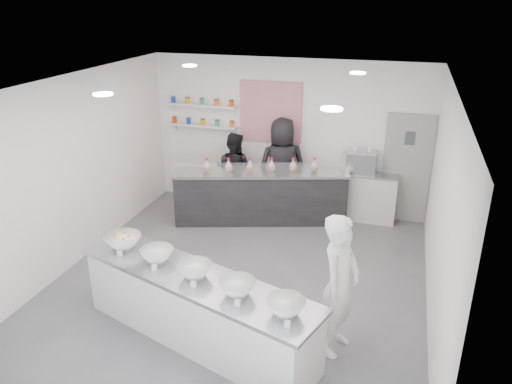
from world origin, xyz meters
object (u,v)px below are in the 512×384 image
espresso_ledge (362,197)px  staff_right (282,167)px  prep_counter (197,308)px  espresso_machine (361,163)px  staff_left (234,171)px  woman_prep (339,285)px  back_bar (261,197)px

espresso_ledge → staff_right: staff_right is taller
prep_counter → staff_right: (0.07, 4.08, 0.51)m
espresso_machine → staff_left: size_ratio=0.34×
espresso_machine → staff_left: (-2.48, -0.18, -0.36)m
espresso_ledge → staff_left: bearing=-176.0°
staff_left → staff_right: size_ratio=0.82×
espresso_ledge → woman_prep: (0.08, -3.93, 0.43)m
prep_counter → espresso_machine: size_ratio=6.17×
espresso_machine → prep_counter: bearing=-110.0°
espresso_machine → woman_prep: bearing=-87.8°
back_bar → espresso_machine: (1.78, 0.65, 0.65)m
prep_counter → staff_right: bearing=107.6°
prep_counter → woman_prep: bearing=29.7°
back_bar → espresso_ledge: size_ratio=2.56×
staff_left → staff_right: 1.00m
prep_counter → woman_prep: (1.71, 0.34, 0.45)m
prep_counter → espresso_ledge: 4.56m
espresso_machine → staff_left: bearing=-175.8°
prep_counter → espresso_ledge: bearing=87.7°
staff_left → espresso_machine: bearing=-168.6°
espresso_machine → staff_left: 2.51m
woman_prep → staff_right: 4.09m
back_bar → staff_right: size_ratio=1.68×
espresso_ledge → staff_left: size_ratio=0.80×
espresso_ledge → espresso_machine: size_ratio=2.34×
espresso_machine → woman_prep: 3.94m
woman_prep → staff_left: (-2.63, 3.75, -0.11)m
espresso_ledge → staff_left: staff_left is taller
back_bar → staff_left: (-0.70, 0.47, 0.29)m
woman_prep → staff_left: 4.58m
prep_counter → espresso_ledge: size_ratio=2.64×
back_bar → staff_left: bearing=128.4°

